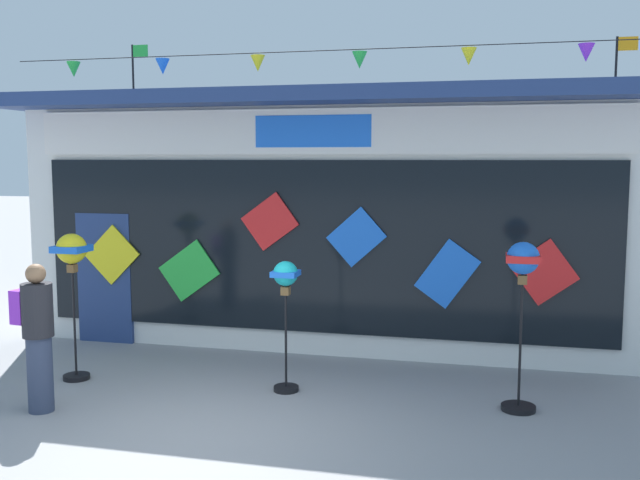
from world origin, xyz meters
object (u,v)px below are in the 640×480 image
at_px(kite_shop_building, 354,210).
at_px(wind_spinner_center_left, 522,280).
at_px(person_near_camera, 37,334).
at_px(wind_spinner_left, 286,292).
at_px(wind_spinner_far_left, 72,262).

distance_m(kite_shop_building, wind_spinner_center_left, 5.44).
xyz_separation_m(wind_spinner_center_left, person_near_camera, (-5.25, -1.30, -0.61)).
height_order(wind_spinner_left, wind_spinner_center_left, wind_spinner_center_left).
relative_size(wind_spinner_far_left, wind_spinner_center_left, 0.98).
bearing_deg(wind_spinner_left, wind_spinner_center_left, -0.65).
relative_size(wind_spinner_left, wind_spinner_center_left, 0.84).
bearing_deg(wind_spinner_left, wind_spinner_far_left, -176.07).
height_order(wind_spinner_far_left, person_near_camera, wind_spinner_far_left).
xyz_separation_m(wind_spinner_left, wind_spinner_center_left, (2.75, -0.03, 0.26)).
height_order(kite_shop_building, wind_spinner_far_left, kite_shop_building).
bearing_deg(wind_spinner_far_left, kite_shop_building, 60.68).
xyz_separation_m(kite_shop_building, wind_spinner_left, (0.07, -4.61, -0.67)).
xyz_separation_m(kite_shop_building, wind_spinner_far_left, (-2.69, -4.80, -0.37)).
height_order(wind_spinner_left, person_near_camera, person_near_camera).
bearing_deg(person_near_camera, wind_spinner_center_left, -68.32).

